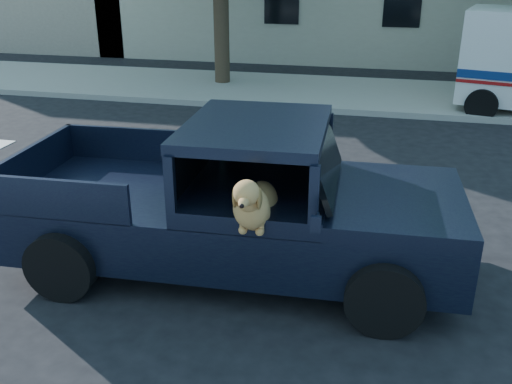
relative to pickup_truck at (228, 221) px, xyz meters
The scene contains 4 objects.
ground 1.25m from the pickup_truck, 26.23° to the left, with size 120.00×120.00×0.00m, color black.
far_sidewalk 9.74m from the pickup_truck, 84.29° to the left, with size 60.00×4.00×0.15m, color gray.
lane_stripes 4.92m from the pickup_truck, 52.57° to the left, with size 21.60×0.14×0.01m, color silver, non-canonical shape.
pickup_truck is the anchor object (origin of this frame).
Camera 1 is at (0.80, -6.52, 3.67)m, focal length 40.00 mm.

